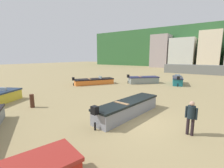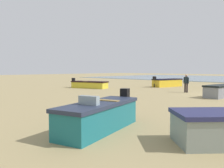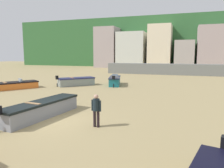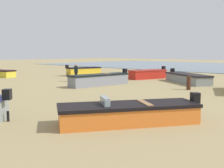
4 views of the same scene
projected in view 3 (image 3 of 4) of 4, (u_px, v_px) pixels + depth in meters
The scene contains 13 objects.
ground_plane at pixel (52, 121), 11.58m from camera, with size 160.00×160.00×0.00m, color #9E8A5C.
headland_hill at pixel (167, 44), 72.48m from camera, with size 90.00×32.00×13.87m, color #306031.
harbor_pier at pixel (165, 69), 38.56m from camera, with size 20.87×2.40×1.87m, color slate.
townhouse_far_left at pixel (107, 48), 59.50m from camera, with size 5.72×6.13×10.75m, color #A0918F.
townhouse_left at pixel (132, 50), 57.48m from camera, with size 7.18×6.31×9.25m, color beige.
townhouse_centre_left at pixel (160, 47), 54.88m from camera, with size 5.59×6.04×10.84m, color beige.
townhouse_centre at pixel (184, 55), 53.00m from camera, with size 4.56×5.54×6.88m, color #A09791.
townhouse_centre_right at pixel (213, 48), 51.00m from camera, with size 6.98×6.09×10.16m, color #A3918F.
boat_grey_0 at pixel (42, 109), 12.26m from camera, with size 1.88×5.53×1.23m.
boat_teal_3 at pixel (115, 81), 25.09m from camera, with size 2.10×4.03×1.28m.
boat_orange_4 at pixel (11, 86), 22.12m from camera, with size 4.10×5.11×1.06m.
boat_grey_5 at pixel (76, 82), 24.66m from camera, with size 3.89×3.94×1.23m.
beach_walker_foreground at pixel (96, 108), 10.53m from camera, with size 0.54×0.38×1.62m.
Camera 3 is at (6.66, -9.56, 3.54)m, focal length 34.79 mm.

